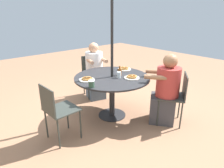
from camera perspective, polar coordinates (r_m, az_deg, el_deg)
ground_plane at (r=3.70m, az=-0.00°, el=-8.87°), size 12.00×12.00×0.00m
patio_table at (r=3.43m, az=-0.00°, el=0.43°), size 1.29×1.29×0.74m
umbrella_pole at (r=3.30m, az=-0.00°, el=8.56°), size 0.05×0.05×2.27m
patio_chair_north at (r=3.42m, az=17.76°, el=-2.84°), size 0.59×0.59×0.87m
diner_north at (r=3.40m, az=14.97°, el=-2.37°), size 0.64×0.60×1.18m
patio_chair_east at (r=4.42m, az=-5.62°, el=3.34°), size 0.53×0.53×0.87m
diner_east at (r=4.26m, az=-4.92°, el=3.03°), size 0.55×0.48×1.19m
patio_chair_south at (r=2.91m, az=-15.54°, el=-6.76°), size 0.43×0.43×0.87m
pancake_plate_a at (r=3.24m, az=-7.21°, el=1.34°), size 0.25×0.25×0.05m
pancake_plate_b at (r=3.33m, az=5.67°, el=1.93°), size 0.25×0.25×0.06m
pancake_plate_c at (r=3.80m, az=3.53°, el=4.34°), size 0.25×0.25×0.05m
syrup_bottle at (r=3.46m, az=2.18°, el=3.53°), size 0.09×0.07×0.16m
coffee_cup at (r=2.93m, az=-5.88°, el=0.03°), size 0.09×0.09×0.10m
drinking_glass_a at (r=3.33m, az=1.96°, el=2.65°), size 0.07×0.07×0.10m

